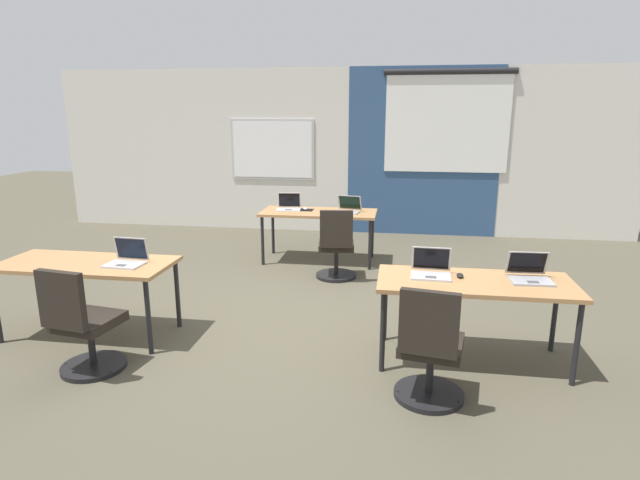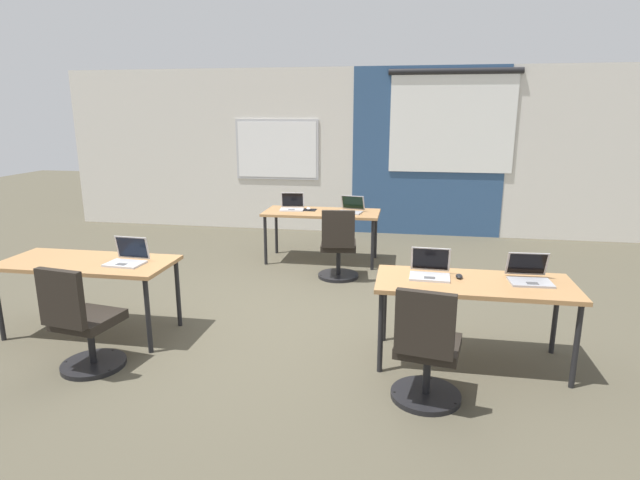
% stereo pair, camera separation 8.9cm
% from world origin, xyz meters
% --- Properties ---
extents(ground_plane, '(24.00, 24.00, 0.00)m').
position_xyz_m(ground_plane, '(0.00, 0.00, 0.00)').
color(ground_plane, '#4C4738').
extents(back_wall_assembly, '(10.00, 0.27, 2.80)m').
position_xyz_m(back_wall_assembly, '(0.04, 4.20, 1.41)').
color(back_wall_assembly, silver).
rests_on(back_wall_assembly, ground).
extents(desk_near_left, '(1.60, 0.70, 0.72)m').
position_xyz_m(desk_near_left, '(-1.75, -0.60, 0.66)').
color(desk_near_left, '#A37547').
rests_on(desk_near_left, ground).
extents(desk_near_right, '(1.60, 0.70, 0.72)m').
position_xyz_m(desk_near_right, '(1.75, -0.60, 0.66)').
color(desk_near_right, '#A37547').
rests_on(desk_near_right, ground).
extents(desk_far_center, '(1.60, 0.70, 0.72)m').
position_xyz_m(desk_far_center, '(0.00, 2.20, 0.66)').
color(desk_far_center, '#A37547').
rests_on(desk_far_center, ground).
extents(laptop_near_right_inner, '(0.34, 0.30, 0.23)m').
position_xyz_m(laptop_near_right_inner, '(1.39, -0.52, 0.77)').
color(laptop_near_right_inner, '#B7B7BC').
rests_on(laptop_near_right_inner, desk_near_right).
extents(mouse_near_right_inner, '(0.06, 0.10, 0.03)m').
position_xyz_m(mouse_near_right_inner, '(1.63, -0.53, 0.74)').
color(mouse_near_right_inner, black).
rests_on(mouse_near_right_inner, desk_near_right).
extents(chair_near_right_inner, '(0.52, 0.57, 0.92)m').
position_xyz_m(chair_near_right_inner, '(1.36, -1.31, 0.38)').
color(chair_near_right_inner, black).
rests_on(chair_near_right_inner, ground).
extents(laptop_near_left_inner, '(0.35, 0.30, 0.23)m').
position_xyz_m(laptop_near_left_inner, '(-1.33, -0.60, 0.77)').
color(laptop_near_left_inner, '#B7B7BC').
rests_on(laptop_near_left_inner, desk_near_left).
extents(chair_near_left_inner, '(0.52, 0.57, 0.92)m').
position_xyz_m(chair_near_left_inner, '(-1.37, -1.30, 0.38)').
color(chair_near_left_inner, black).
rests_on(chair_near_left_inner, ground).
extents(laptop_far_left, '(0.36, 0.32, 0.23)m').
position_xyz_m(laptop_far_left, '(-0.44, 2.26, 0.77)').
color(laptop_far_left, silver).
rests_on(laptop_far_left, desk_far_center).
extents(mousepad_far_left, '(0.22, 0.19, 0.00)m').
position_xyz_m(mousepad_far_left, '(-0.20, 2.27, 0.72)').
color(mousepad_far_left, black).
rests_on(mousepad_far_left, desk_far_center).
extents(mouse_far_left, '(0.08, 0.11, 0.03)m').
position_xyz_m(mouse_far_left, '(-0.20, 2.27, 0.74)').
color(mouse_far_left, silver).
rests_on(mouse_far_left, mousepad_far_left).
extents(laptop_far_right, '(0.38, 0.37, 0.22)m').
position_xyz_m(laptop_far_right, '(0.40, 2.21, 0.77)').
color(laptop_far_right, '#9E9EA3').
rests_on(laptop_far_right, desk_far_center).
extents(chair_far_right, '(0.52, 0.56, 0.92)m').
position_xyz_m(chair_far_right, '(0.34, 1.44, 0.38)').
color(chair_far_right, black).
rests_on(chair_far_right, ground).
extents(laptop_near_right_end, '(0.35, 0.33, 0.23)m').
position_xyz_m(laptop_near_right_end, '(2.19, -0.52, 0.77)').
color(laptop_near_right_end, '#9E9EA3').
rests_on(laptop_near_right_end, desk_near_right).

